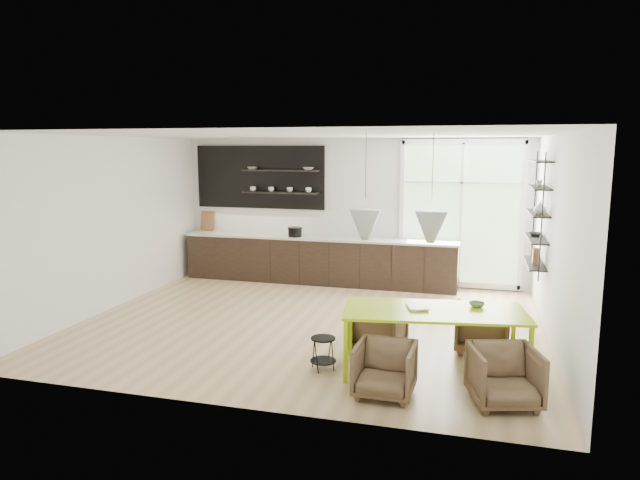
{
  "coord_description": "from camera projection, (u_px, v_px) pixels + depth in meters",
  "views": [
    {
      "loc": [
        2.42,
        -8.21,
        2.71
      ],
      "look_at": [
        -0.0,
        0.6,
        1.22
      ],
      "focal_mm": 32.0,
      "sensor_mm": 36.0,
      "label": 1
    }
  ],
  "objects": [
    {
      "name": "armchair_back_left",
      "position": [
        379.0,
        328.0,
        7.66
      ],
      "size": [
        0.75,
        0.77,
        0.62
      ],
      "primitive_type": "imported",
      "rotation": [
        0.0,
        0.0,
        2.99
      ],
      "color": "brown",
      "rests_on": "ground"
    },
    {
      "name": "right_shelving",
      "position": [
        538.0,
        216.0,
        8.86
      ],
      "size": [
        0.26,
        1.22,
        1.9
      ],
      "color": "black",
      "rests_on": "ground"
    },
    {
      "name": "kitchen_run",
      "position": [
        314.0,
        253.0,
        11.53
      ],
      "size": [
        5.54,
        0.69,
        2.75
      ],
      "color": "black",
      "rests_on": "ground"
    },
    {
      "name": "armchair_back_right",
      "position": [
        482.0,
        328.0,
        7.65
      ],
      "size": [
        0.69,
        0.71,
        0.64
      ],
      "primitive_type": "imported",
      "rotation": [
        0.0,
        0.0,
        3.13
      ],
      "color": "brown",
      "rests_on": "ground"
    },
    {
      "name": "table_book",
      "position": [
        408.0,
        307.0,
        6.9
      ],
      "size": [
        0.32,
        0.38,
        0.03
      ],
      "primitive_type": "imported",
      "rotation": [
        0.0,
        0.0,
        0.29
      ],
      "color": "white",
      "rests_on": "dining_table"
    },
    {
      "name": "table_bowl",
      "position": [
        477.0,
        305.0,
        6.95
      ],
      "size": [
        0.25,
        0.25,
        0.06
      ],
      "primitive_type": "imported",
      "rotation": [
        0.0,
        0.0,
        0.44
      ],
      "color": "#598253",
      "rests_on": "dining_table"
    },
    {
      "name": "wire_stool",
      "position": [
        323.0,
        349.0,
        7.0
      ],
      "size": [
        0.32,
        0.32,
        0.41
      ],
      "rotation": [
        0.0,
        0.0,
        -0.33
      ],
      "color": "black",
      "rests_on": "ground"
    },
    {
      "name": "room",
      "position": [
        361.0,
        223.0,
        9.54
      ],
      "size": [
        7.02,
        6.01,
        2.91
      ],
      "color": "#D9B68A",
      "rests_on": "ground"
    },
    {
      "name": "armchair_front_right",
      "position": [
        504.0,
        376.0,
        6.03
      ],
      "size": [
        0.84,
        0.85,
        0.63
      ],
      "primitive_type": "imported",
      "rotation": [
        0.0,
        0.0,
        0.28
      ],
      "color": "brown",
      "rests_on": "ground"
    },
    {
      "name": "dining_table",
      "position": [
        434.0,
        314.0,
        6.84
      ],
      "size": [
        2.28,
        1.28,
        0.79
      ],
      "rotation": [
        0.0,
        0.0,
        0.15
      ],
      "color": "#A1D008",
      "rests_on": "ground"
    },
    {
      "name": "armchair_front_left",
      "position": [
        385.0,
        370.0,
        6.26
      ],
      "size": [
        0.66,
        0.68,
        0.6
      ],
      "primitive_type": "imported",
      "rotation": [
        0.0,
        0.0,
        -0.03
      ],
      "color": "brown",
      "rests_on": "ground"
    }
  ]
}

